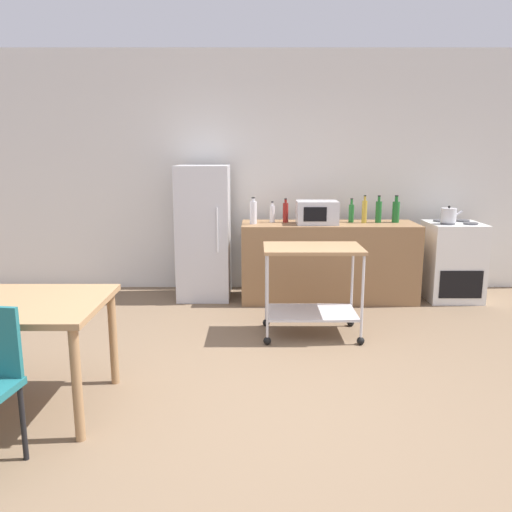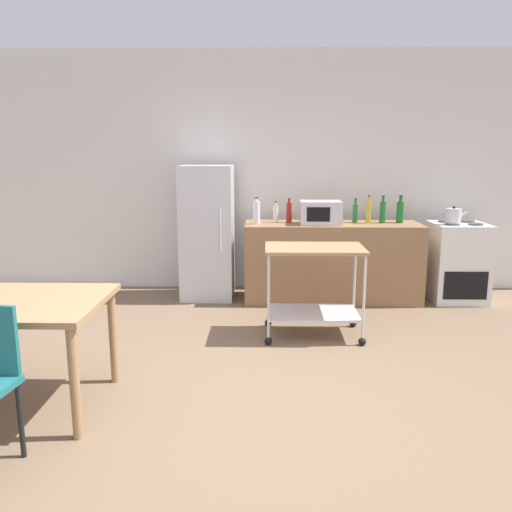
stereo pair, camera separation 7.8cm
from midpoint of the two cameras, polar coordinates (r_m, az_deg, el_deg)
name	(u,v)px [view 1 (the left image)]	position (r m, az deg, el deg)	size (l,w,h in m)	color
ground_plane	(248,406)	(3.65, -1.49, -16.27)	(12.00, 12.00, 0.00)	brown
back_wall	(252,172)	(6.43, -0.75, 9.26)	(8.40, 0.12, 2.90)	silver
kitchen_counter	(329,262)	(6.01, 7.79, -0.62)	(2.00, 0.64, 0.90)	olive
stove_oven	(454,261)	(6.39, 20.77, -0.54)	(0.60, 0.61, 0.92)	white
refrigerator	(205,233)	(6.03, -6.04, 2.60)	(0.60, 0.63, 1.55)	silver
kitchen_cart	(314,276)	(4.77, 5.94, -2.23)	(0.91, 0.57, 0.85)	#A37A51
bottle_wine	(255,212)	(5.80, -0.54, 4.88)	(0.08, 0.08, 0.30)	silver
bottle_sesame_oil	(273,213)	(5.95, 1.58, 4.74)	(0.06, 0.06, 0.24)	silver
bottle_hot_sauce	(287,212)	(5.94, 3.07, 4.88)	(0.06, 0.06, 0.28)	maroon
microwave	(318,212)	(5.84, 6.54, 4.82)	(0.46, 0.35, 0.26)	silver
bottle_vinegar	(353,213)	(6.05, 10.32, 4.76)	(0.06, 0.06, 0.28)	#1E6628
bottle_olive_oil	(366,211)	(6.01, 11.73, 4.90)	(0.06, 0.06, 0.32)	gold
bottle_soda	(380,211)	(6.07, 13.24, 4.85)	(0.07, 0.07, 0.31)	#1E6628
bottle_soy_sauce	(397,211)	(6.14, 15.06, 4.81)	(0.08, 0.08, 0.31)	#1E6628
kettle	(450,215)	(6.17, 20.41, 4.26)	(0.24, 0.17, 0.19)	silver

